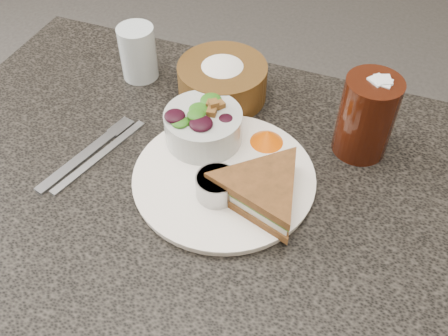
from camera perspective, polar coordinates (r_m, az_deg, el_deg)
name	(u,v)px	position (r m, az deg, el deg)	size (l,w,h in m)	color
dining_table	(200,289)	(1.13, -2.71, -13.68)	(1.00, 0.70, 0.75)	black
dinner_plate	(224,178)	(0.82, 0.00, -1.13)	(0.29, 0.29, 0.01)	white
sandwich	(263,190)	(0.76, 4.43, -2.55)	(0.18, 0.18, 0.05)	brown
salad_bowl	(203,122)	(0.85, -2.40, 5.27)	(0.13, 0.13, 0.08)	#AFB5B2
dressing_ramekin	(217,186)	(0.77, -0.84, -2.07)	(0.07, 0.07, 0.04)	#969697
orange_wedge	(267,137)	(0.86, 4.93, 3.58)	(0.06, 0.06, 0.03)	#EE5904
fork	(82,157)	(0.89, -15.93, 1.17)	(0.02, 0.19, 0.01)	gray
knife	(100,156)	(0.88, -13.99, 1.35)	(0.01, 0.21, 0.00)	#A8ABB3
bread_basket	(222,76)	(0.95, -0.19, 10.47)	(0.17, 0.17, 0.10)	#4E3415
cola_glass	(367,114)	(0.85, 16.03, 5.95)	(0.09, 0.09, 0.16)	black
water_glass	(138,53)	(1.01, -9.80, 12.86)	(0.07, 0.07, 0.11)	silver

